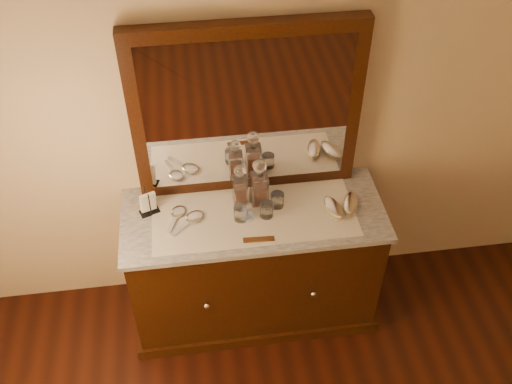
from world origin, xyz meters
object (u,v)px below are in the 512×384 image
Objects in this scene: dresser_cabinet at (254,265)px; mirror_frame at (247,112)px; pin_dish at (247,216)px; decanter_left at (240,188)px; decanter_right at (259,186)px; brush_far at (350,204)px; napkin_rack at (148,204)px; comb at (259,239)px; hand_mirror_inner at (192,219)px; hand_mirror_outer at (177,214)px; brush_near at (333,208)px.

mirror_frame reaches higher than dresser_cabinet.
dresser_cabinet is 0.45m from pin_dish.
decanter_left is (-0.02, 0.13, 0.09)m from pin_dish.
decanter_right reaches higher than pin_dish.
brush_far reaches higher than dresser_cabinet.
mirror_frame is 16.29× the size of pin_dish.
napkin_rack is 0.53× the size of decanter_right.
comb reaches higher than dresser_cabinet.
comb is at bearing -89.84° from dresser_cabinet.
comb is 0.80× the size of hand_mirror_inner.
hand_mirror_outer is at bearing -170.10° from decanter_left.
decanter_right reaches higher than hand_mirror_inner.
comb is 0.86× the size of brush_near.
napkin_rack is (-0.56, 0.29, 0.06)m from comb.
hand_mirror_inner is at bearing 176.75° from pin_dish.
decanter_left is 1.22× the size of hand_mirror_outer.
napkin_rack is at bearing 179.82° from decanter_right.
mirror_frame is 4.05× the size of decanter_right.
decanter_left is 1.35× the size of brush_near.
brush_near is at bearing -2.96° from hand_mirror_inner.
hand_mirror_inner is at bearing -142.43° from mirror_frame.
decanter_left is 0.10m from decanter_right.
dresser_cabinet is 6.63× the size of hand_mirror_outer.
comb is at bearing -27.18° from napkin_rack.
pin_dish is 0.16m from decanter_left.
decanter_right is at bearing 14.28° from hand_mirror_inner.
decanter_right reaches higher than dresser_cabinet.
decanter_right is 0.47m from hand_mirror_outer.
comb is 1.03× the size of napkin_rack.
dresser_cabinet is 8.55× the size of comb.
brush_near is (0.47, -0.02, 0.02)m from pin_dish.
comb is at bearing -89.93° from mirror_frame.
pin_dish is 0.29× the size of decanter_left.
mirror_frame is at bearing 67.87° from decanter_left.
comb is 0.84× the size of brush_far.
pin_dish is 0.25× the size of decanter_right.
mirror_frame is at bearing 104.94° from decanter_right.
hand_mirror_inner is (-0.38, -0.10, -0.10)m from decanter_right.
dresser_cabinet is 8.83× the size of napkin_rack.
napkin_rack is at bearing 173.94° from brush_far.
hand_mirror_inner reaches higher than hand_mirror_outer.
dresser_cabinet is at bearing -90.00° from mirror_frame.
brush_near is at bearing -34.53° from mirror_frame.
hand_mirror_inner reaches higher than dresser_cabinet.
mirror_frame reaches higher than brush_far.
pin_dish is (-0.04, -0.03, 0.45)m from dresser_cabinet.
hand_mirror_inner is at bearing 178.81° from brush_far.
brush_near is at bearing -2.77° from pin_dish.
decanter_right is at bearing 54.83° from pin_dish.
dresser_cabinet is 0.56m from hand_mirror_inner.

